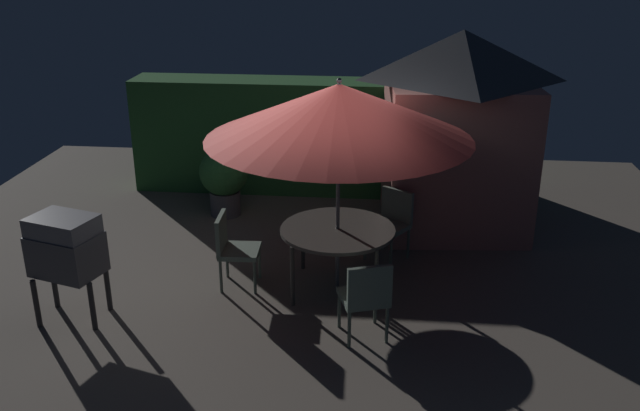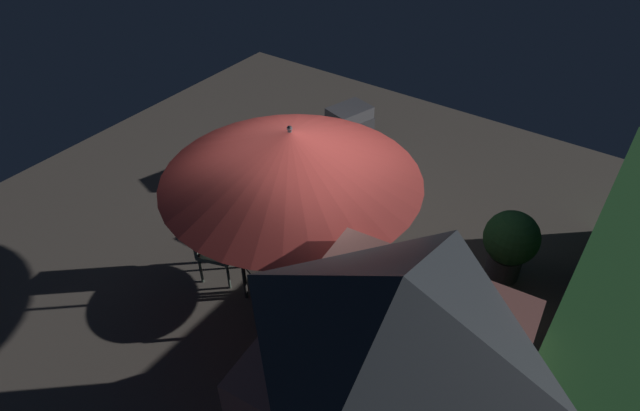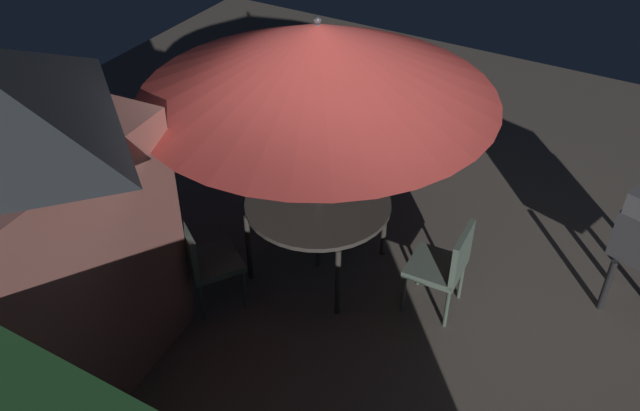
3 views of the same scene
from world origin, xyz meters
name	(u,v)px [view 2 (image 2 of 3)]	position (x,y,z in m)	size (l,w,h in m)	color
ground_plane	(308,268)	(0.00, 0.00, 0.00)	(11.00, 11.00, 0.00)	#6B6056
hedge_backdrop	(590,346)	(0.00, 3.50, 0.91)	(6.24, 0.78, 1.81)	#28602D
garden_shed	(388,393)	(1.92, 2.21, 1.42)	(2.18, 2.06, 2.78)	#B26B60
patio_table	(295,251)	(0.44, 0.11, 0.72)	(1.34, 1.34, 0.77)	#47423D
patio_umbrella	(291,155)	(0.44, 0.11, 2.15)	(2.96, 2.96, 2.52)	#4C4C51
bbq_grill	(349,127)	(-2.38, -0.87, 0.85)	(0.81, 0.68, 1.20)	#47474C
chair_near_shed	(327,328)	(1.06, 1.04, 0.52)	(0.64, 0.64, 0.90)	slate
chair_far_side	(344,211)	(-0.81, 0.06, 0.52)	(0.49, 0.48, 0.90)	slate
chair_toward_hedge	(212,245)	(0.81, -0.98, 0.52)	(0.59, 0.59, 0.90)	slate
potted_plant_by_shed	(510,242)	(-1.42, 2.26, 0.60)	(0.73, 0.73, 1.04)	#4C4C51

